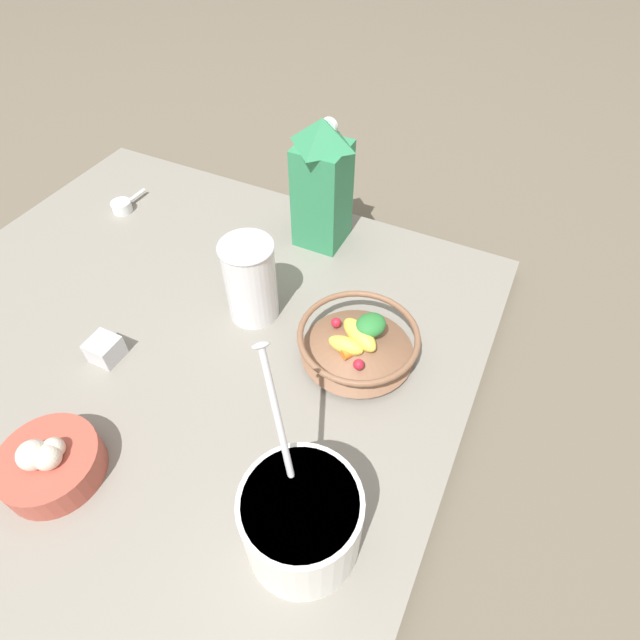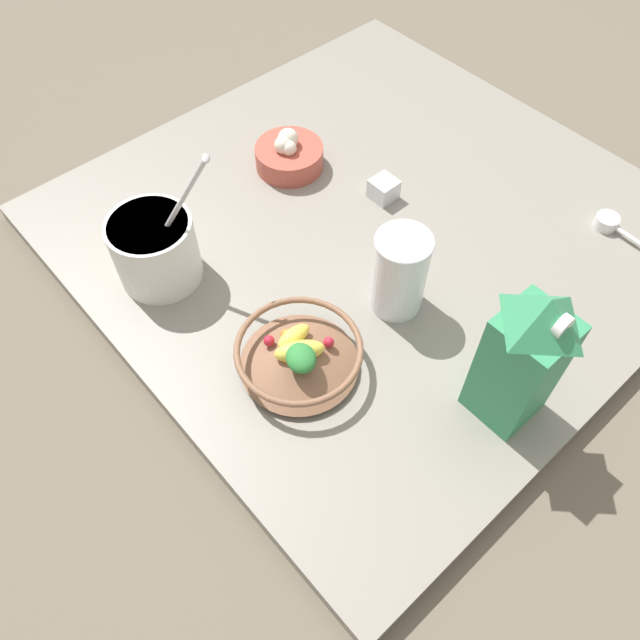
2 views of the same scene
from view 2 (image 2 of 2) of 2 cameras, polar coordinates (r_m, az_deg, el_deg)
ground_plane at (r=1.17m, az=4.73°, el=7.75°), size 6.00×6.00×0.00m
countertop at (r=1.15m, az=4.78°, el=8.32°), size 0.98×0.98×0.03m
fruit_bowl at (r=0.92m, az=-1.95°, el=-3.18°), size 0.19×0.19×0.07m
milk_carton at (r=0.85m, az=18.09°, el=-3.29°), size 0.09×0.09×0.25m
yogurt_tub at (r=1.04m, az=-14.87°, el=6.46°), size 0.16×0.16×0.26m
drinking_cup at (r=0.97m, az=7.30°, el=4.40°), size 0.09×0.09×0.15m
spice_jar at (r=1.18m, az=5.83°, el=11.77°), size 0.04×0.04×0.04m
measuring_scoop at (r=1.23m, az=24.84°, el=8.08°), size 0.04×0.09×0.02m
garlic_bowl at (r=1.23m, az=-2.85°, el=14.85°), size 0.13×0.13×0.08m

